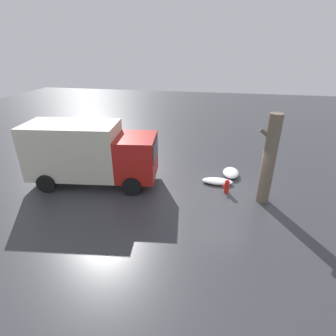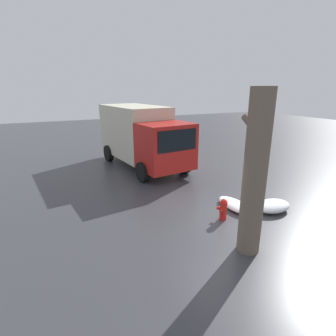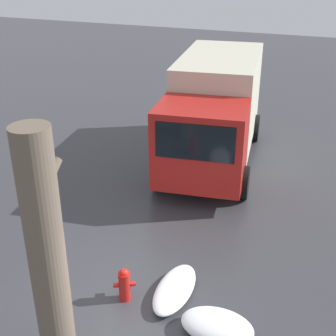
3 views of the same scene
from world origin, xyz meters
name	(u,v)px [view 1 (image 1 of 3)]	position (x,y,z in m)	size (l,w,h in m)	color
ground_plane	(226,192)	(0.00, 0.00, 0.00)	(60.00, 60.00, 0.00)	#38383D
fire_hydrant	(227,186)	(0.00, 0.00, 0.36)	(0.35, 0.42, 0.70)	red
tree_trunk	(269,160)	(-1.60, 0.43, 2.04)	(0.86, 0.56, 4.05)	#6B5B4C
delivery_truck	(90,152)	(6.83, 0.20, 1.68)	(6.54, 3.19, 3.11)	red
snow_pile_by_hydrant	(231,173)	(-0.24, -1.89, 0.18)	(0.84, 1.29, 0.36)	white
snow_pile_curbside	(217,181)	(0.46, -0.85, 0.13)	(1.57, 0.68, 0.26)	white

